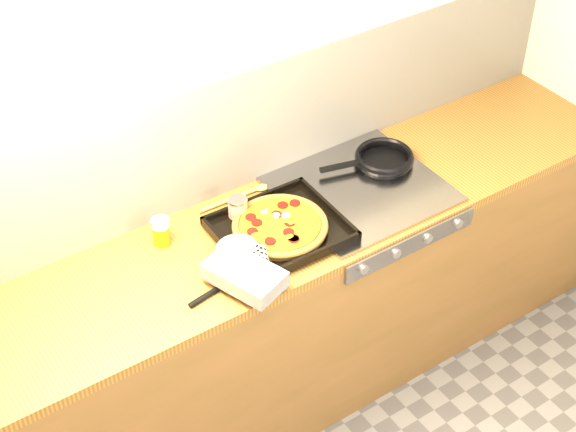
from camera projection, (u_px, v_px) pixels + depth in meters
room_shell at (218, 139)px, 3.22m from camera, size 3.20×3.20×3.20m
counter_run at (264, 319)px, 3.49m from camera, size 3.20×0.62×0.90m
stovetop at (360, 190)px, 3.39m from camera, size 0.60×0.56×0.02m
pizza_on_tray at (269, 239)px, 3.11m from camera, size 0.59×0.50×0.08m
frying_pan at (383, 159)px, 3.49m from camera, size 0.41×0.29×0.04m
tomato_can at (238, 210)px, 3.22m from camera, size 0.08×0.08×0.10m
juice_glass at (161, 231)px, 3.13m from camera, size 0.07×0.07×0.11m
wooden_spoon at (241, 195)px, 3.36m from camera, size 0.30×0.05×0.02m
black_spatula at (224, 285)px, 2.99m from camera, size 0.29×0.10×0.02m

